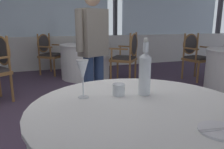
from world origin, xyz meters
The scene contains 12 objects.
ground_plane centered at (0.00, 0.00, 0.00)m, with size 15.01×15.01×0.00m, color #47384C.
window_wall_far centered at (0.00, 3.43, 1.12)m, with size 11.55×0.14×2.82m.
side_plate centered at (0.37, -1.77, 0.74)m, with size 0.17×0.17×0.01m, color white.
butter_knife centered at (0.37, -1.77, 0.75)m, with size 0.18×0.02×0.00m, color silver.
water_bottle centered at (0.30, -1.24, 0.88)m, with size 0.07×0.07×0.35m.
wine_glass centered at (-0.07, -1.17, 0.90)m, with size 0.07×0.07×0.23m.
water_tumbler centered at (0.15, -1.20, 0.77)m, with size 0.08×0.08×0.07m, color white.
background_table_0 centered at (0.70, 2.26, 0.37)m, with size 1.08×1.08×0.73m.
dining_chair_0_0 centered at (-0.03, 2.90, 0.55)m, with size 0.65×0.66×0.94m.
dining_chair_0_1 centered at (1.43, 1.62, 0.58)m, with size 0.65×0.66×0.99m.
dining_chair_2_1 centered at (2.86, 1.36, 0.56)m, with size 0.59×0.54×0.97m.
diner_person_0 centered at (0.38, 0.30, 0.89)m, with size 0.48×0.35×1.57m.
Camera 1 is at (-0.32, -2.39, 1.16)m, focal length 35.00 mm.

